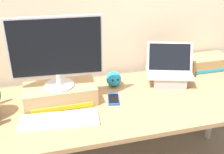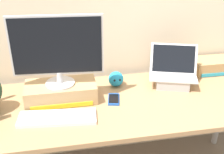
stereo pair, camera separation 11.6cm
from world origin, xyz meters
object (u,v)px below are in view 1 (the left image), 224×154
Objects in this scene: desktop_monitor at (56,51)px; cell_phone at (113,99)px; external_keyboard at (59,120)px; plush_toy at (114,79)px; toner_box_yellow at (60,94)px; toner_box_cyan at (206,62)px; open_laptop at (169,75)px.

desktop_monitor reaches higher than cell_phone.
plush_toy is at bearing 44.90° from external_keyboard.
toner_box_yellow is 2.99× the size of cell_phone.
external_keyboard is 1.44× the size of toner_box_cyan.
toner_box_yellow is at bearing 88.22° from desktop_monitor.
desktop_monitor reaches higher than external_keyboard.
external_keyboard is at bearing -98.06° from toner_box_yellow.
open_laptop is (0.77, 0.07, -0.29)m from desktop_monitor.
desktop_monitor is at bearing 87.74° from external_keyboard.
desktop_monitor reaches higher than plush_toy.
toner_box_yellow is 0.97× the size of external_keyboard.
toner_box_cyan is (0.78, 0.09, -0.00)m from plush_toy.
cell_phone is 0.20m from plush_toy.
external_keyboard is at bearing -140.90° from plush_toy.
external_keyboard is at bearing -160.34° from toner_box_cyan.
cell_phone is at bearing -161.52° from toner_box_cyan.
desktop_monitor is at bearing -169.58° from toner_box_cyan.
desktop_monitor is at bearing -157.34° from open_laptop.
open_laptop is at bearing 28.39° from cell_phone.
toner_box_cyan is at bearing 10.36° from toner_box_yellow.
toner_box_yellow is 0.81× the size of desktop_monitor.
cell_phone is (-0.44, -0.14, -0.05)m from open_laptop.
toner_box_yellow is at bearing -169.64° from toner_box_cyan.
open_laptop is 0.47m from cell_phone.
plush_toy is (-0.39, 0.05, -0.01)m from open_laptop.
external_keyboard is 0.53m from plush_toy.
cell_phone is at bearing -145.68° from open_laptop.
cell_phone is 0.46× the size of toner_box_cyan.
open_laptop is at bearing -7.22° from plush_toy.
toner_box_yellow is 0.34m from cell_phone.
open_laptop is at bearing 5.21° from toner_box_yellow.
desktop_monitor is 0.48m from cell_phone.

